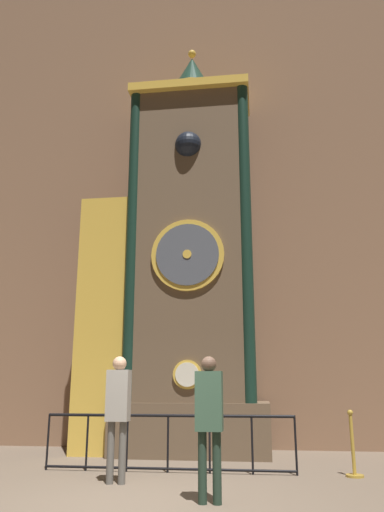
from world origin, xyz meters
The scene contains 7 objects.
ground_plane centered at (0.00, 0.00, 0.00)m, with size 28.00×28.00×0.00m, color brown.
cathedral_back_wall centered at (-0.09, 5.84, 7.47)m, with size 24.00×0.32×14.97m.
clock_tower centered at (-0.32, 4.65, 3.96)m, with size 4.09×1.76×9.64m.
railing_fence centered at (-0.11, 2.51, 0.52)m, with size 4.24×0.05×0.92m.
visitor_near centered at (-0.69, 1.45, 1.11)m, with size 0.34×0.23×1.83m.
visitor_far centered at (0.80, 0.36, 1.06)m, with size 0.34×0.23×1.76m.
stanchion_post centered at (2.88, 2.50, 0.33)m, with size 0.28×0.28×1.01m.
Camera 1 is at (1.43, -6.20, 1.41)m, focal length 35.00 mm.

